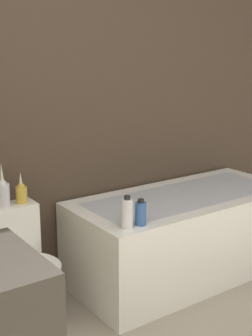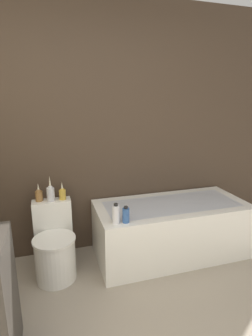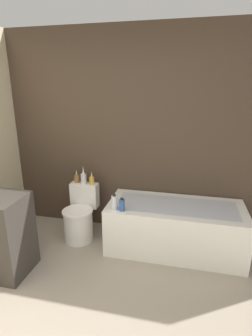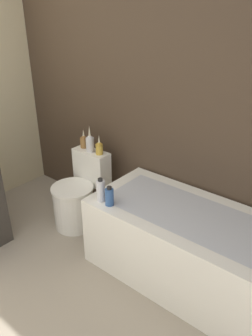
% 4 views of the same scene
% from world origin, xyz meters
% --- Properties ---
extents(wall_back_tiled, '(6.40, 0.06, 2.60)m').
position_xyz_m(wall_back_tiled, '(0.00, 2.13, 1.30)').
color(wall_back_tiled, '#423326').
rests_on(wall_back_tiled, ground_plane).
extents(bathtub, '(1.58, 0.71, 0.57)m').
position_xyz_m(bathtub, '(0.74, 1.73, 0.29)').
color(bathtub, white).
rests_on(bathtub, ground).
extents(toilet, '(0.38, 0.52, 0.68)m').
position_xyz_m(toilet, '(-0.46, 1.70, 0.28)').
color(toilet, white).
rests_on(toilet, ground).
extents(vase_silver, '(0.07, 0.07, 0.25)m').
position_xyz_m(vase_silver, '(-0.46, 1.89, 0.76)').
color(vase_silver, silver).
rests_on(vase_silver, toilet).
extents(vase_bronze, '(0.06, 0.06, 0.18)m').
position_xyz_m(vase_bronze, '(-0.35, 1.90, 0.74)').
color(vase_bronze, gold).
rests_on(vase_bronze, toilet).
extents(shampoo_bottle_tall, '(0.06, 0.06, 0.19)m').
position_xyz_m(shampoo_bottle_tall, '(0.07, 1.46, 0.66)').
color(shampoo_bottle_tall, silver).
rests_on(shampoo_bottle_tall, bathtub).
extents(shampoo_bottle_short, '(0.06, 0.06, 0.15)m').
position_xyz_m(shampoo_bottle_short, '(0.16, 1.46, 0.64)').
color(shampoo_bottle_short, '#335999').
rests_on(shampoo_bottle_short, bathtub).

